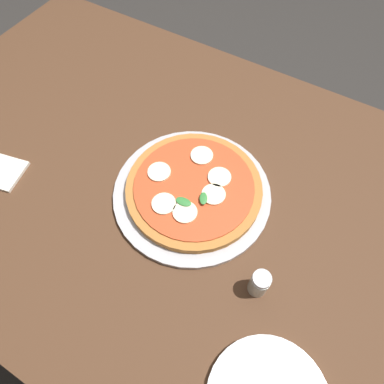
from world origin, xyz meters
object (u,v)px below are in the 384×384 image
dining_table (174,201)px  pepper_shaker (259,283)px  serving_tray (192,193)px  pizza (193,189)px

dining_table → pepper_shaker: bearing=-24.5°
dining_table → serving_tray: size_ratio=4.26×
pizza → pepper_shaker: size_ratio=4.61×
dining_table → pizza: 0.13m
serving_tray → pizza: 0.02m
dining_table → pepper_shaker: 0.34m
dining_table → pepper_shaker: (0.28, -0.13, 0.13)m
dining_table → pepper_shaker: pepper_shaker is taller
dining_table → pepper_shaker: size_ratio=22.90×
dining_table → serving_tray: (0.06, -0.01, 0.10)m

